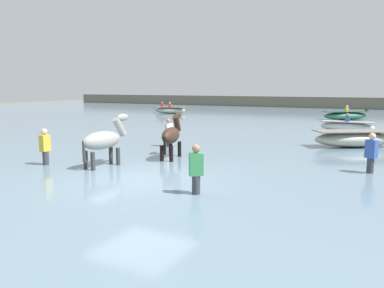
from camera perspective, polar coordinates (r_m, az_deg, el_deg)
The scene contains 13 objects.
ground_plane at distance 10.71m, azimuth -7.62°, elevation -7.47°, with size 120.00×120.00×0.00m, color #666051.
water_surface at distance 19.52m, azimuth 9.57°, elevation 0.44°, with size 90.00×90.00×0.42m, color slate.
horse_lead_dark_bay at distance 13.39m, azimuth -3.15°, elevation 1.15°, with size 0.81×1.90×2.05m.
horse_trailing_grey at distance 12.31m, azimuth -13.33°, elevation 0.36°, with size 0.73×1.93×2.09m.
boat_far_offshore at distance 36.77m, azimuth -3.36°, elevation 5.19°, with size 3.21×1.86×1.11m.
boat_near_starboard at distance 23.40m, azimuth 22.58°, elevation 2.50°, with size 2.97×1.05×1.06m.
boat_mid_channel at distance 31.84m, azimuth 22.43°, elevation 4.04°, with size 3.61×3.17×1.15m.
boat_mid_outer at distance 17.47m, azimuth 23.57°, elevation 0.74°, with size 3.61×2.89×0.84m.
person_wading_mid at distance 16.17m, azimuth -3.59°, elevation 1.20°, with size 0.29×0.37×1.63m.
person_wading_close at distance 8.93m, azimuth 0.63°, elevation -4.90°, with size 0.37×0.36×1.63m.
person_spectator_far at distance 13.20m, azimuth -21.49°, elevation -1.07°, with size 0.22×0.33×1.63m.
person_onlooker_left at distance 12.32m, azimuth 25.64°, elevation -1.99°, with size 0.38×0.33×1.63m.
far_shoreline at distance 49.45m, azimuth 20.86°, elevation 5.70°, with size 80.00×2.40×1.79m, color #605B4C.
Camera 1 is at (5.99, -8.37, 2.96)m, focal length 34.93 mm.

